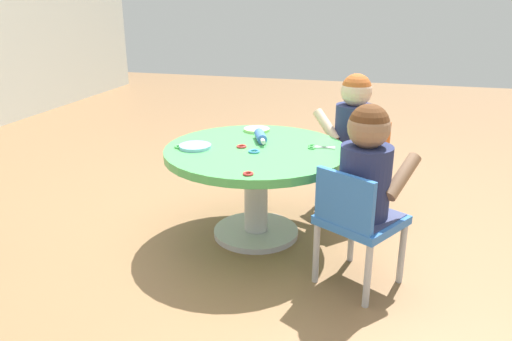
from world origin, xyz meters
The scene contains 14 objects.
ground_plane centered at (0.00, 0.00, 0.00)m, with size 10.00×10.00×0.00m, color olive.
craft_table centered at (0.00, 0.00, 0.36)m, with size 0.91×0.91×0.47m.
child_chair_left centered at (-0.35, -0.53, 0.31)m, with size 0.41×0.41×0.54m.
seated_child_left centered at (-0.32, -0.55, 0.53)m, with size 0.43×0.41×0.51m.
child_chair_right centered at (0.43, -0.46, 0.31)m, with size 0.42×0.42×0.54m.
seated_child_right centered at (0.46, -0.43, 0.53)m, with size 0.43×0.44×0.51m.
rolling_pin centered at (0.13, 0.01, 0.50)m, with size 0.22×0.11×0.05m.
craft_scissors centered at (0.08, -0.29, 0.48)m, with size 0.08×0.14×0.01m.
playdough_blob_0 centered at (-0.08, 0.29, 0.48)m, with size 0.16×0.16×0.02m, color #8CCCF2.
playdough_blob_1 centered at (0.31, 0.08, 0.48)m, with size 0.14×0.14×0.01m, color #B2E58C.
cookie_cutter_0 centered at (-0.09, 0.36, 0.48)m, with size 0.06×0.06×0.01m, color #4CB259.
cookie_cutter_1 centered at (-0.01, 0.07, 0.48)m, with size 0.05×0.05×0.01m, color red.
cookie_cutter_2 centered at (-0.07, -0.01, 0.48)m, with size 0.05×0.05×0.01m, color #3F99D8.
cookie_cutter_3 centered at (-0.38, -0.07, 0.48)m, with size 0.05×0.05×0.01m, color red.
Camera 1 is at (-2.26, -0.61, 1.19)m, focal length 34.79 mm.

